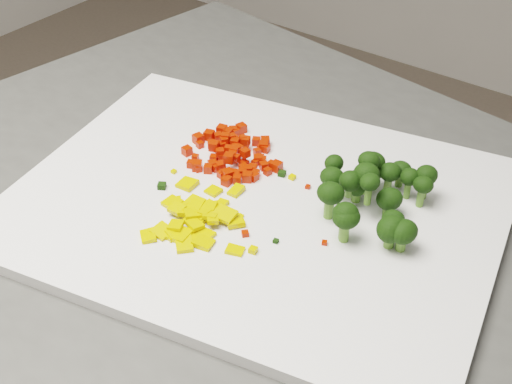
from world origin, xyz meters
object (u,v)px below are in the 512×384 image
Objects in this scene: carrot_pile at (235,146)px; pepper_pile at (198,213)px; cutting_board at (256,205)px; broccoli_pile at (377,184)px.

carrot_pile is 0.86× the size of pepper_pile.
carrot_pile reaches higher than cutting_board.
cutting_board is 0.07m from pepper_pile.
cutting_board is 4.50× the size of carrot_pile.
pepper_pile is 0.97× the size of broccoli_pile.
carrot_pile is at bearing 143.63° from cutting_board.
carrot_pile is 0.83× the size of broccoli_pile.
broccoli_pile reaches higher than carrot_pile.
carrot_pile is (-0.07, 0.05, 0.02)m from cutting_board.
broccoli_pile is (0.10, 0.06, 0.04)m from cutting_board.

